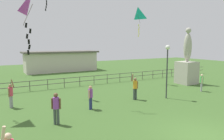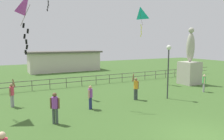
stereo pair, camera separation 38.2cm
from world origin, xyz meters
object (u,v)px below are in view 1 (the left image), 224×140
(lamppost, at_px, (167,59))
(kite_7, at_px, (32,7))
(person_1, at_px, (56,106))
(statue_monument, at_px, (187,67))
(person_3, at_px, (11,94))
(person_6, at_px, (135,87))
(person_2, at_px, (202,82))
(kite_1, at_px, (138,14))
(person_5, at_px, (91,96))

(lamppost, bearing_deg, kite_7, -164.67)
(person_1, bearing_deg, statue_monument, 17.17)
(person_3, relative_size, person_6, 0.95)
(kite_7, bearing_deg, person_2, 11.74)
(statue_monument, bearing_deg, person_2, -118.40)
(statue_monument, bearing_deg, kite_7, -159.02)
(lamppost, distance_m, kite_7, 10.95)
(person_6, bearing_deg, lamppost, -20.36)
(person_6, relative_size, kite_7, 0.80)
(kite_1, bearing_deg, person_1, -144.90)
(statue_monument, relative_size, person_2, 3.80)
(person_2, height_order, person_3, person_3)
(kite_1, bearing_deg, kite_7, -142.66)
(person_5, bearing_deg, kite_1, 36.72)
(statue_monument, distance_m, person_1, 15.89)
(person_5, height_order, kite_1, kite_1)
(person_5, xyz_separation_m, kite_7, (-3.92, -3.13, 4.87))
(person_1, xyz_separation_m, kite_1, (10.84, 7.62, 6.27))
(statue_monument, xyz_separation_m, kite_7, (-16.42, -6.30, 3.96))
(statue_monument, height_order, person_2, statue_monument)
(kite_7, bearing_deg, person_5, 38.61)
(person_6, bearing_deg, kite_1, 52.61)
(person_5, bearing_deg, statue_monument, 14.22)
(person_2, distance_m, person_5, 10.75)
(person_3, bearing_deg, person_1, -67.94)
(lamppost, relative_size, person_6, 2.08)
(person_2, height_order, kite_7, kite_7)
(statue_monument, height_order, person_3, statue_monument)
(person_5, bearing_deg, person_2, -0.44)
(person_1, height_order, person_2, person_1)
(person_2, bearing_deg, person_5, 179.56)
(person_3, xyz_separation_m, person_5, (4.46, -2.95, -0.05))
(lamppost, bearing_deg, statue_monument, 29.43)
(statue_monument, xyz_separation_m, person_6, (-8.56, -2.62, -0.81))
(statue_monument, distance_m, lamppost, 7.22)
(kite_7, bearing_deg, kite_1, 37.34)
(statue_monument, bearing_deg, lamppost, -150.57)
(statue_monument, distance_m, person_2, 3.81)
(person_1, distance_m, person_2, 13.48)
(lamppost, relative_size, kite_1, 1.37)
(kite_7, bearing_deg, person_6, 25.10)
(kite_7, bearing_deg, person_3, 95.14)
(lamppost, xyz_separation_m, person_6, (-2.37, 0.88, -2.04))
(person_2, xyz_separation_m, person_3, (-15.21, 3.03, 0.06))
(statue_monument, relative_size, person_3, 3.11)
(person_3, xyz_separation_m, kite_7, (0.55, -6.08, 4.82))
(person_5, relative_size, kite_7, 0.63)
(person_2, distance_m, person_3, 15.51)
(person_1, relative_size, person_5, 1.09)
(person_5, height_order, person_6, person_6)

